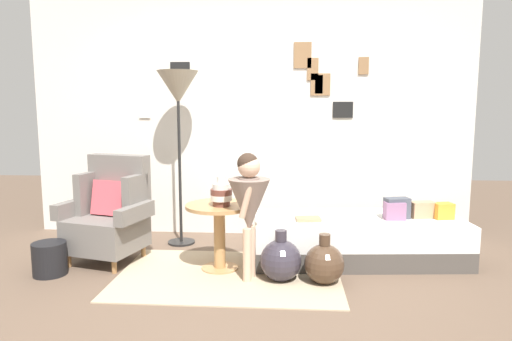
% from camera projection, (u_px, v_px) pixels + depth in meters
% --- Properties ---
extents(ground_plane, '(12.00, 12.00, 0.00)m').
position_uv_depth(ground_plane, '(226.00, 306.00, 3.27)').
color(ground_plane, brown).
extents(gallery_wall, '(4.80, 0.12, 2.60)m').
position_uv_depth(gallery_wall, '(249.00, 117.00, 5.01)').
color(gallery_wall, silver).
rests_on(gallery_wall, ground).
extents(rug, '(1.86, 1.24, 0.01)m').
position_uv_depth(rug, '(229.00, 275.00, 3.84)').
color(rug, tan).
rests_on(rug, ground).
extents(armchair, '(0.85, 0.73, 0.97)m').
position_uv_depth(armchair, '(110.00, 214.00, 4.20)').
color(armchair, '#9E7042').
rests_on(armchair, ground).
extents(daybed, '(1.96, 0.96, 0.40)m').
position_uv_depth(daybed, '(357.00, 239.00, 4.24)').
color(daybed, '#4C4742').
rests_on(daybed, ground).
extents(pillow_head, '(0.18, 0.15, 0.15)m').
position_uv_depth(pillow_head, '(443.00, 211.00, 4.16)').
color(pillow_head, orange).
rests_on(pillow_head, daybed).
extents(pillow_mid, '(0.24, 0.17, 0.15)m').
position_uv_depth(pillow_mid, '(422.00, 210.00, 4.20)').
color(pillow_mid, tan).
rests_on(pillow_mid, daybed).
extents(pillow_back, '(0.24, 0.17, 0.19)m').
position_uv_depth(pillow_back, '(397.00, 208.00, 4.17)').
color(pillow_back, '#474C56').
rests_on(pillow_back, daybed).
extents(pillow_extra, '(0.18, 0.13, 0.16)m').
position_uv_depth(pillow_extra, '(395.00, 211.00, 4.13)').
color(pillow_extra, gray).
rests_on(pillow_extra, daybed).
extents(side_table, '(0.58, 0.58, 0.58)m').
position_uv_depth(side_table, '(219.00, 223.00, 3.94)').
color(side_table, tan).
rests_on(side_table, ground).
extents(vase_striped, '(0.18, 0.18, 0.25)m').
position_uv_depth(vase_striped, '(221.00, 194.00, 3.85)').
color(vase_striped, brown).
rests_on(vase_striped, side_table).
extents(floor_lamp, '(0.41, 0.41, 1.77)m').
position_uv_depth(floor_lamp, '(178.00, 93.00, 4.56)').
color(floor_lamp, black).
rests_on(floor_lamp, ground).
extents(person_child, '(0.34, 0.34, 1.05)m').
position_uv_depth(person_child, '(249.00, 201.00, 3.66)').
color(person_child, '#D8AD8E').
rests_on(person_child, ground).
extents(book_on_daybed, '(0.24, 0.18, 0.03)m').
position_uv_depth(book_on_daybed, '(308.00, 219.00, 4.10)').
color(book_on_daybed, '#9C7E5B').
rests_on(book_on_daybed, daybed).
extents(demijohn_near, '(0.34, 0.34, 0.42)m').
position_uv_depth(demijohn_near, '(281.00, 260.00, 3.72)').
color(demijohn_near, '#332D38').
rests_on(demijohn_near, ground).
extents(demijohn_far, '(0.32, 0.32, 0.41)m').
position_uv_depth(demijohn_far, '(324.00, 264.00, 3.66)').
color(demijohn_far, '#473323').
rests_on(demijohn_far, ground).
extents(magazine_basket, '(0.28, 0.28, 0.28)m').
position_uv_depth(magazine_basket, '(50.00, 259.00, 3.85)').
color(magazine_basket, black).
rests_on(magazine_basket, ground).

